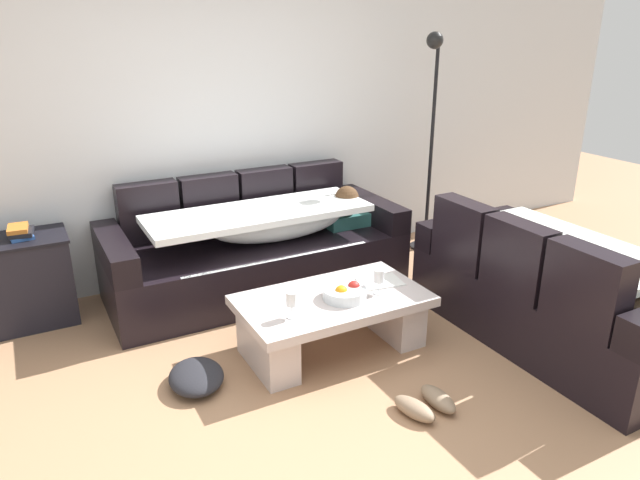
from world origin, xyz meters
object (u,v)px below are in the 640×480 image
open_magazine (380,282)px  pair_of_shoes (426,404)px  coffee_table (332,316)px  floor_lamp (431,132)px  wine_glass_near_right (379,277)px  crumpled_garment (196,377)px  book_stack_on_cabinet (20,232)px  couch_near_window (553,293)px  couch_along_wall (260,249)px  fruit_bowl (345,293)px  wine_glass_near_left (292,300)px  side_cabinet (18,282)px

open_magazine → pair_of_shoes: bearing=-97.4°
coffee_table → floor_lamp: 2.18m
wine_glass_near_right → pair_of_shoes: (-0.14, -0.72, -0.45)m
crumpled_garment → book_stack_on_cabinet: bearing=120.6°
couch_near_window → pair_of_shoes: size_ratio=5.76×
pair_of_shoes → couch_along_wall: bearing=95.3°
coffee_table → wine_glass_near_right: 0.39m
fruit_bowl → crumpled_garment: 1.03m
couch_near_window → crumpled_garment: couch_near_window is taller
couch_along_wall → couch_near_window: 2.18m
couch_near_window → wine_glass_near_left: bearing=75.9°
couch_along_wall → book_stack_on_cabinet: bearing=172.2°
wine_glass_near_left → floor_lamp: 2.44m
coffee_table → fruit_bowl: 0.20m
pair_of_shoes → side_cabinet: bearing=131.4°
fruit_bowl → couch_along_wall: bearing=94.8°
couch_along_wall → open_magazine: 1.16m
open_magazine → wine_glass_near_right: bearing=-119.2°
floor_lamp → crumpled_garment: (-2.54, -1.13, -1.06)m
open_magazine → book_stack_on_cabinet: 2.47m
fruit_bowl → wine_glass_near_left: (-0.41, -0.07, 0.08)m
open_magazine → side_cabinet: side_cabinet is taller
book_stack_on_cabinet → coffee_table: bearing=-38.3°
couch_near_window → open_magazine: 1.14m
coffee_table → open_magazine: (0.39, 0.04, 0.15)m
open_magazine → floor_lamp: floor_lamp is taller
fruit_bowl → side_cabinet: side_cabinet is taller
couch_near_window → coffee_table: size_ratio=1.55×
couch_along_wall → open_magazine: size_ratio=8.21×
fruit_bowl → coffee_table: bearing=134.7°
couch_near_window → wine_glass_near_right: bearing=66.8°
fruit_bowl → pair_of_shoes: 0.85m
pair_of_shoes → wine_glass_near_left: bearing=125.4°
wine_glass_near_right → floor_lamp: 1.94m
side_cabinet → floor_lamp: size_ratio=0.37×
coffee_table → side_cabinet: 2.21m
wine_glass_near_left → wine_glass_near_right: 0.63m
couch_along_wall → floor_lamp: 1.85m
couch_near_window → side_cabinet: size_ratio=2.58×
wine_glass_near_right → couch_near_window: bearing=-23.2°
wine_glass_near_left → crumpled_garment: (-0.56, 0.15, -0.44)m
coffee_table → crumpled_garment: coffee_table is taller
book_stack_on_cabinet → pair_of_shoes: 2.90m
wine_glass_near_right → wine_glass_near_left: bearing=-176.9°
couch_along_wall → side_cabinet: couch_along_wall is taller
couch_near_window → crumpled_garment: 2.36m
book_stack_on_cabinet → pair_of_shoes: (1.83, -2.15, -0.64)m
side_cabinet → floor_lamp: floor_lamp is taller
couch_along_wall → fruit_bowl: 1.18m
open_magazine → side_cabinet: size_ratio=0.39×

